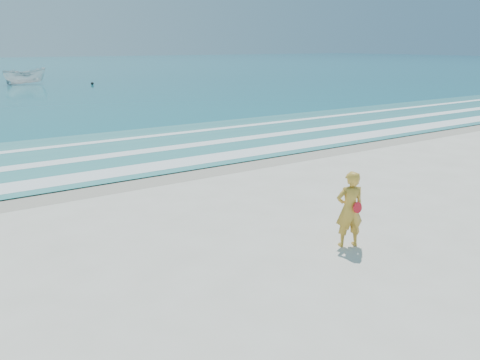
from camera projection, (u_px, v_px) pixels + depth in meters
ground at (341, 261)px, 10.78m from camera, size 400.00×400.00×0.00m
wet_sand at (172, 174)px, 18.01m from camera, size 400.00×2.40×0.00m
shallow at (126, 150)px, 22.01m from camera, size 400.00×10.00×0.01m
foam_near at (158, 166)px, 19.04m from camera, size 400.00×1.40×0.01m
foam_mid at (133, 153)px, 21.37m from camera, size 400.00×0.90×0.01m
foam_far at (109, 141)px, 24.02m from camera, size 400.00×0.60×0.01m
boat at (25, 76)px, 58.08m from camera, size 5.33×2.54×1.98m
buoy at (92, 83)px, 57.38m from camera, size 0.36×0.36×0.36m
woman at (350, 209)px, 11.34m from camera, size 0.82×0.68×1.91m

